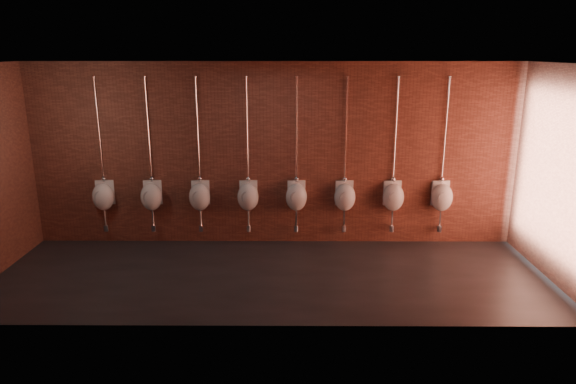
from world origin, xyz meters
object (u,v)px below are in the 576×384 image
urinal_0 (103,196)px  urinal_1 (151,196)px  urinal_5 (345,196)px  urinal_7 (442,196)px  urinal_4 (296,196)px  urinal_3 (248,196)px  urinal_6 (393,196)px  urinal_2 (200,196)px

urinal_0 → urinal_1: size_ratio=1.00×
urinal_5 → urinal_7: size_ratio=1.00×
urinal_4 → urinal_5: same height
urinal_1 → urinal_4: size_ratio=1.00×
urinal_3 → urinal_4: 0.85m
urinal_0 → urinal_1: same height
urinal_6 → urinal_7: same height
urinal_3 → urinal_4: (0.85, 0.00, 0.00)m
urinal_0 → urinal_7: 5.97m
urinal_0 → urinal_1: (0.85, 0.00, 0.00)m
urinal_4 → urinal_6: size_ratio=1.00×
urinal_0 → urinal_3: bearing=0.0°
urinal_0 → urinal_7: same height
urinal_3 → urinal_5: (1.71, 0.00, 0.00)m
urinal_1 → urinal_5: 3.41m
urinal_4 → urinal_6: same height
urinal_1 → urinal_6: same height
urinal_2 → urinal_5: bearing=0.0°
urinal_1 → urinal_4: 2.56m
urinal_5 → urinal_6: bearing=0.0°
urinal_5 → urinal_6: size_ratio=1.00×
urinal_1 → urinal_6: 4.27m
urinal_1 → urinal_2: bearing=0.0°
urinal_0 → urinal_7: bearing=0.0°
urinal_6 → urinal_7: bearing=0.0°
urinal_1 → urinal_6: size_ratio=1.00×
urinal_1 → urinal_4: bearing=0.0°
urinal_0 → urinal_5: (4.27, 0.00, 0.00)m
urinal_2 → urinal_3: (0.85, 0.00, 0.00)m
urinal_0 → urinal_5: size_ratio=1.00×
urinal_3 → urinal_7: size_ratio=1.00×
urinal_1 → urinal_6: bearing=0.0°
urinal_2 → urinal_6: same height
urinal_0 → urinal_5: bearing=0.0°
urinal_0 → urinal_6: bearing=0.0°
urinal_7 → urinal_1: bearing=180.0°
urinal_5 → urinal_3: bearing=180.0°
urinal_5 → urinal_7: same height
urinal_6 → urinal_7: 0.85m
urinal_2 → urinal_6: bearing=0.0°
urinal_0 → urinal_6: (5.12, 0.00, 0.00)m
urinal_4 → urinal_7: same height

